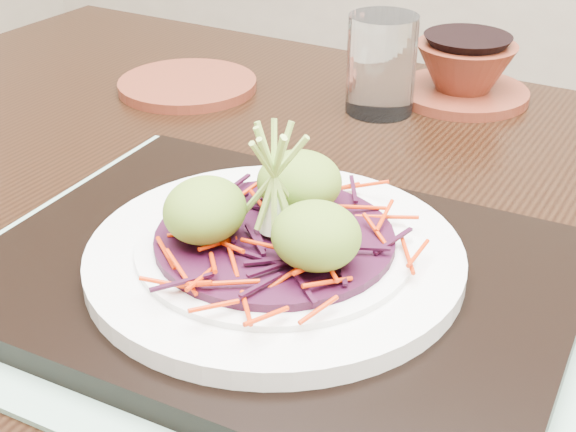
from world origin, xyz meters
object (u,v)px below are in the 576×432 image
at_px(dining_table, 320,338).
at_px(white_plate, 275,254).
at_px(terracotta_side_plate, 188,85).
at_px(terracotta_bowl_set, 464,74).
at_px(serving_tray, 275,276).
at_px(water_glass, 381,65).

relative_size(dining_table, white_plate, 5.25).
distance_m(terracotta_side_plate, terracotta_bowl_set, 0.29).
bearing_deg(terracotta_side_plate, serving_tray, -50.59).
bearing_deg(serving_tray, white_plate, -132.64).
xyz_separation_m(serving_tray, water_glass, (-0.04, 0.33, 0.04)).
xyz_separation_m(dining_table, terracotta_bowl_set, (0.03, 0.32, 0.12)).
distance_m(dining_table, white_plate, 0.15).
xyz_separation_m(white_plate, water_glass, (-0.04, 0.33, 0.02)).
bearing_deg(dining_table, terracotta_side_plate, 144.19).
bearing_deg(serving_tray, water_glass, 99.68).
bearing_deg(white_plate, serving_tray, 45.00).
relative_size(terracotta_side_plate, terracotta_bowl_set, 0.91).
xyz_separation_m(dining_table, water_glass, (-0.04, 0.24, 0.15)).
bearing_deg(terracotta_bowl_set, water_glass, -133.02).
xyz_separation_m(water_glass, terracotta_bowl_set, (0.07, 0.07, -0.02)).
distance_m(serving_tray, white_plate, 0.02).
height_order(dining_table, serving_tray, serving_tray).
xyz_separation_m(serving_tray, white_plate, (-0.00, -0.00, 0.02)).
bearing_deg(terracotta_bowl_set, white_plate, -93.44).
relative_size(white_plate, terracotta_side_plate, 1.65).
xyz_separation_m(dining_table, serving_tray, (0.00, -0.08, 0.11)).
relative_size(serving_tray, water_glass, 3.86).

